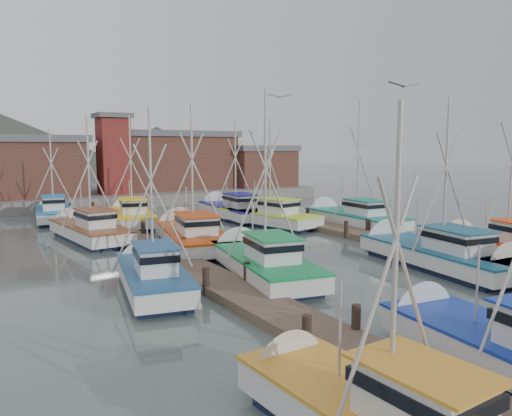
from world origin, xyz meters
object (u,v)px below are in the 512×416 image
boat_8 (190,235)px  boat_12 (131,216)px  lookout_tower (114,153)px  boat_0 (502,348)px  boat_4 (260,262)px

boat_8 → boat_12: 10.80m
lookout_tower → boat_0: size_ratio=0.94×
lookout_tower → boat_12: bearing=-100.6°
boat_0 → boat_8: 21.00m
boat_0 → boat_4: (-0.24, 12.46, 0.00)m
boat_8 → boat_12: size_ratio=1.10×
boat_4 → boat_8: boat_8 is taller
boat_4 → boat_12: bearing=102.0°
boat_12 → boat_8: bearing=-75.8°
boat_4 → boat_8: bearing=100.3°
boat_0 → boat_4: 12.47m
boat_4 → boat_12: 19.33m
boat_12 → lookout_tower: bearing=91.4°
boat_0 → boat_12: bearing=97.6°
boat_8 → boat_4: bearing=-79.1°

